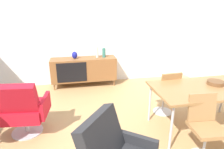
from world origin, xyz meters
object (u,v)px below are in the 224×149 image
object	(u,v)px
vase_sculptural_dark	(97,52)
dining_table	(204,90)
wooden_bowl_on_table	(215,83)
vase_cobalt	(104,53)
dining_chair_front_left	(205,125)
dining_chair_back_left	(166,91)
lounge_chair_red	(22,108)
vase_ceramic_small	(75,55)
sideboard	(84,69)

from	to	relation	value
vase_sculptural_dark	dining_table	distance (m)	2.67
wooden_bowl_on_table	vase_cobalt	bearing A→B (deg)	123.66
dining_chair_front_left	dining_chair_back_left	bearing A→B (deg)	90.03
lounge_chair_red	vase_ceramic_small	bearing A→B (deg)	65.94
vase_sculptural_dark	dining_chair_front_left	distance (m)	3.04
sideboard	dining_table	distance (m)	2.87
sideboard	dining_chair_back_left	bearing A→B (deg)	-50.86
vase_cobalt	dining_chair_back_left	distance (m)	1.96
lounge_chair_red	dining_chair_front_left	bearing A→B (deg)	-21.14
vase_ceramic_small	lounge_chair_red	size ratio (longest dim) A/B	0.18
vase_cobalt	wooden_bowl_on_table	size ratio (longest dim) A/B	0.89
sideboard	vase_sculptural_dark	size ratio (longest dim) A/B	5.89
wooden_bowl_on_table	dining_table	bearing A→B (deg)	-162.91
vase_sculptural_dark	dining_chair_front_left	world-z (taller)	vase_sculptural_dark
wooden_bowl_on_table	vase_sculptural_dark	bearing A→B (deg)	126.64
wooden_bowl_on_table	dining_chair_front_left	distance (m)	0.91
vase_cobalt	dining_table	size ratio (longest dim) A/B	0.14
wooden_bowl_on_table	lounge_chair_red	world-z (taller)	lounge_chair_red
dining_chair_front_left	lounge_chair_red	xyz separation A→B (m)	(-2.44, 0.94, -0.00)
vase_cobalt	dining_chair_back_left	size ratio (longest dim) A/B	0.27
vase_sculptural_dark	vase_ceramic_small	world-z (taller)	vase_sculptural_dark
wooden_bowl_on_table	sideboard	bearing A→B (deg)	132.04
dining_chair_front_left	lounge_chair_red	distance (m)	2.62
sideboard	dining_table	xyz separation A→B (m)	(1.74, -2.27, 0.26)
dining_chair_front_left	lounge_chair_red	size ratio (longest dim) A/B	0.90
wooden_bowl_on_table	lounge_chair_red	size ratio (longest dim) A/B	0.27
dining_table	vase_ceramic_small	bearing A→B (deg)	130.55
vase_cobalt	wooden_bowl_on_table	world-z (taller)	vase_cobalt
vase_sculptural_dark	dining_chair_front_left	bearing A→B (deg)	-69.69
vase_ceramic_small	lounge_chair_red	world-z (taller)	lounge_chair_red
vase_ceramic_small	dining_chair_front_left	distance (m)	3.27
sideboard	dining_chair_front_left	distance (m)	3.15
dining_table	dining_chair_back_left	world-z (taller)	dining_chair_back_left
sideboard	vase_sculptural_dark	world-z (taller)	vase_sculptural_dark
dining_table	lounge_chair_red	size ratio (longest dim) A/B	1.69
lounge_chair_red	wooden_bowl_on_table	bearing A→B (deg)	-5.86
vase_ceramic_small	dining_chair_front_left	world-z (taller)	vase_ceramic_small
vase_ceramic_small	vase_cobalt	bearing A→B (deg)	0.00
dining_chair_back_left	wooden_bowl_on_table	bearing A→B (deg)	-39.51
wooden_bowl_on_table	dining_chair_front_left	size ratio (longest dim) A/B	0.30
vase_sculptural_dark	dining_chair_front_left	xyz separation A→B (m)	(1.05, -2.83, -0.39)
vase_sculptural_dark	lounge_chair_red	distance (m)	2.38
vase_sculptural_dark	dining_chair_front_left	size ratio (longest dim) A/B	0.32
vase_ceramic_small	lounge_chair_red	xyz separation A→B (m)	(-0.84, -1.89, -0.34)
vase_sculptural_dark	vase_ceramic_small	bearing A→B (deg)	180.00
sideboard	vase_cobalt	xyz separation A→B (m)	(0.52, 0.00, 0.40)
sideboard	dining_table	size ratio (longest dim) A/B	1.00
vase_ceramic_small	dining_chair_front_left	bearing A→B (deg)	-60.55
vase_sculptural_dark	lounge_chair_red	xyz separation A→B (m)	(-1.39, -1.89, -0.39)
wooden_bowl_on_table	lounge_chair_red	distance (m)	3.06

